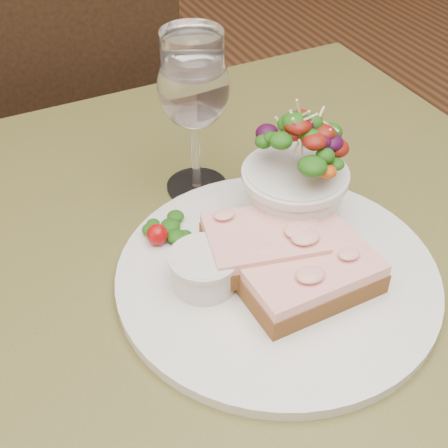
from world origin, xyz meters
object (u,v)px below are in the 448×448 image
sandwich_front (305,271)px  sandwich_back (263,243)px  salad_bowl (295,172)px  cafe_table (231,338)px  wine_glass (194,92)px  chair_far (69,233)px  dinner_plate (277,275)px  ramekin (204,268)px

sandwich_front → sandwich_back: (-0.02, 0.04, 0.01)m
sandwich_front → salad_bowl: size_ratio=1.00×
cafe_table → sandwich_back: (0.03, -0.01, 0.14)m
sandwich_front → wine_glass: wine_glass is taller
cafe_table → chair_far: size_ratio=0.89×
dinner_plate → salad_bowl: size_ratio=2.46×
ramekin → salad_bowl: bearing=20.8°
sandwich_front → sandwich_back: sandwich_back is taller
cafe_table → sandwich_front: sandwich_front is taller
dinner_plate → sandwich_back: bearing=107.4°
dinner_plate → chair_far: bearing=97.1°
cafe_table → sandwich_front: bearing=-48.4°
dinner_plate → salad_bowl: bearing=49.7°
cafe_table → chair_far: (-0.05, 0.67, -0.36)m
cafe_table → chair_far: 0.76m
sandwich_back → ramekin: (-0.06, -0.00, -0.00)m
ramekin → salad_bowl: size_ratio=0.48×
sandwich_front → wine_glass: size_ratio=0.73×
cafe_table → sandwich_front: (0.05, -0.05, 0.13)m
cafe_table → sandwich_front: size_ratio=6.27×
wine_glass → chair_far: bearing=98.5°
salad_bowl → wine_glass: size_ratio=0.73×
cafe_table → ramekin: bearing=-159.9°
dinner_plate → sandwich_front: sandwich_front is taller
cafe_table → sandwich_front: 0.15m
sandwich_back → ramekin: sandwich_back is taller
sandwich_back → wine_glass: bearing=103.6°
ramekin → wine_glass: bearing=68.1°
dinner_plate → wine_glass: wine_glass is taller
sandwich_front → salad_bowl: 0.11m
dinner_plate → sandwich_back: (-0.01, 0.02, 0.03)m
sandwich_back → salad_bowl: (0.06, 0.04, 0.04)m
chair_far → dinner_plate: size_ratio=2.88×
chair_far → salad_bowl: chair_far is taller
chair_far → sandwich_front: bearing=99.5°
dinner_plate → wine_glass: 0.21m
wine_glass → cafe_table: bearing=-100.8°
salad_bowl → cafe_table: bearing=-158.9°
chair_far → salad_bowl: size_ratio=7.09×
chair_far → sandwich_front: 0.88m
dinner_plate → ramekin: bearing=166.6°
dinner_plate → salad_bowl: salad_bowl is taller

